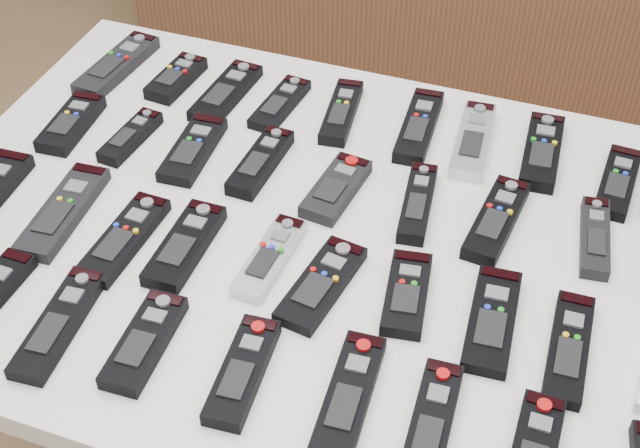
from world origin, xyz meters
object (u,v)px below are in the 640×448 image
(remote_26, at_px, (492,320))
(remote_32, at_px, (145,342))
(remote_11, at_px, (131,137))
(remote_6, at_px, (473,141))
(remote_8, at_px, (618,182))
(remote_34, at_px, (349,395))
(remote_33, at_px, (243,371))
(remote_2, at_px, (226,93))
(remote_31, at_px, (59,324))
(remote_13, at_px, (260,162))
(remote_0, at_px, (117,65))
(remote_7, at_px, (542,152))
(table, at_px, (320,261))
(remote_22, at_px, (185,245))
(remote_15, at_px, (418,203))
(remote_20, at_px, (63,211))
(remote_25, at_px, (407,294))
(remote_35, at_px, (430,428))
(remote_12, at_px, (193,149))
(remote_21, at_px, (124,239))
(remote_4, at_px, (341,112))
(remote_27, at_px, (569,348))
(remote_1, at_px, (176,78))
(remote_24, at_px, (321,284))
(remote_5, at_px, (419,126))
(remote_3, at_px, (280,104))
(remote_10, at_px, (71,123))
(remote_14, at_px, (336,188))
(remote_23, at_px, (270,258))
(remote_17, at_px, (595,238))

(remote_26, bearing_deg, remote_32, -159.58)
(remote_26, distance_m, remote_32, 0.46)
(remote_11, bearing_deg, remote_6, 23.92)
(remote_8, bearing_deg, remote_34, -113.74)
(remote_6, relative_size, remote_33, 1.14)
(remote_26, bearing_deg, remote_2, 142.48)
(remote_31, bearing_deg, remote_13, 68.71)
(remote_0, relative_size, remote_7, 1.10)
(table, xyz_separation_m, remote_22, (-0.17, -0.10, 0.07))
(remote_15, bearing_deg, remote_20, -165.78)
(remote_31, bearing_deg, remote_25, 21.91)
(remote_0, height_order, remote_35, remote_0)
(remote_12, xyz_separation_m, remote_34, (0.40, -0.38, 0.00))
(remote_0, relative_size, remote_21, 1.10)
(remote_2, distance_m, remote_13, 0.21)
(remote_8, bearing_deg, table, -144.21)
(remote_12, height_order, remote_31, same)
(remote_13, bearing_deg, remote_8, 17.44)
(remote_4, relative_size, remote_27, 0.94)
(remote_1, height_order, remote_27, remote_1)
(remote_12, height_order, remote_24, remote_12)
(remote_6, distance_m, remote_35, 0.58)
(remote_4, xyz_separation_m, remote_5, (0.14, 0.01, 0.00))
(remote_15, bearing_deg, remote_24, -118.90)
(remote_3, xyz_separation_m, remote_31, (-0.09, -0.57, 0.00))
(remote_3, distance_m, remote_8, 0.58)
(remote_20, bearing_deg, remote_6, 31.10)
(remote_7, relative_size, remote_26, 1.02)
(remote_26, bearing_deg, remote_20, 176.38)
(remote_21, height_order, remote_33, remote_33)
(remote_10, xyz_separation_m, remote_14, (0.48, -0.01, -0.00))
(remote_15, bearing_deg, remote_12, 171.87)
(remote_13, xyz_separation_m, remote_24, (0.18, -0.22, -0.00))
(remote_6, height_order, remote_26, remote_6)
(remote_7, bearing_deg, remote_23, -134.58)
(remote_5, height_order, remote_23, remote_5)
(remote_6, bearing_deg, remote_12, -162.01)
(remote_10, height_order, remote_32, same)
(remote_10, relative_size, remote_13, 0.92)
(remote_17, xyz_separation_m, remote_35, (-0.15, -0.40, 0.00))
(remote_10, relative_size, remote_27, 0.84)
(remote_8, xyz_separation_m, remote_12, (-0.67, -0.15, 0.00))
(remote_34, bearing_deg, remote_23, 130.39)
(remote_2, height_order, remote_4, remote_4)
(remote_27, distance_m, remote_32, 0.56)
(remote_0, bearing_deg, remote_23, -33.51)
(remote_6, distance_m, remote_31, 0.72)
(table, distance_m, remote_33, 0.29)
(remote_5, relative_size, remote_21, 1.03)
(remote_17, relative_size, remote_24, 0.92)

